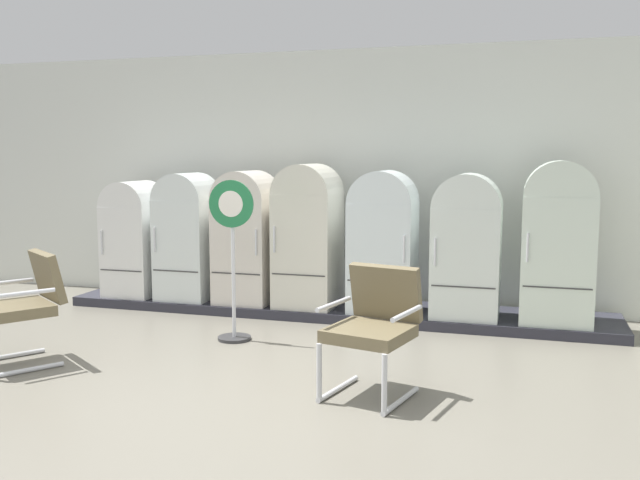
% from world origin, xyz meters
% --- Properties ---
extents(ground, '(12.00, 10.00, 0.05)m').
position_xyz_m(ground, '(0.00, 0.00, -0.03)').
color(ground, slate).
extents(back_wall, '(11.76, 0.12, 2.98)m').
position_xyz_m(back_wall, '(0.00, 3.66, 1.50)').
color(back_wall, silver).
rests_on(back_wall, ground).
extents(display_plinth, '(6.09, 0.95, 0.11)m').
position_xyz_m(display_plinth, '(0.00, 3.02, 0.05)').
color(display_plinth, '#2A2A34').
rests_on(display_plinth, ground).
extents(refrigerator_0, '(0.58, 0.67, 1.36)m').
position_xyz_m(refrigerator_0, '(-2.41, 2.91, 0.82)').
color(refrigerator_0, white).
rests_on(refrigerator_0, display_plinth).
extents(refrigerator_1, '(0.61, 0.64, 1.46)m').
position_xyz_m(refrigerator_1, '(-1.71, 2.90, 0.88)').
color(refrigerator_1, white).
rests_on(refrigerator_1, display_plinth).
extents(refrigerator_2, '(0.62, 0.68, 1.49)m').
position_xyz_m(refrigerator_2, '(-0.97, 2.91, 0.89)').
color(refrigerator_2, silver).
rests_on(refrigerator_2, display_plinth).
extents(refrigerator_3, '(0.64, 0.72, 1.57)m').
position_xyz_m(refrigerator_3, '(-0.25, 2.93, 0.94)').
color(refrigerator_3, silver).
rests_on(refrigerator_3, display_plinth).
extents(refrigerator_4, '(0.67, 0.62, 1.50)m').
position_xyz_m(refrigerator_4, '(0.60, 2.89, 0.90)').
color(refrigerator_4, white).
rests_on(refrigerator_4, display_plinth).
extents(refrigerator_5, '(0.68, 0.61, 1.48)m').
position_xyz_m(refrigerator_5, '(1.47, 2.88, 0.88)').
color(refrigerator_5, silver).
rests_on(refrigerator_5, display_plinth).
extents(refrigerator_6, '(0.69, 0.67, 1.61)m').
position_xyz_m(refrigerator_6, '(2.35, 2.91, 0.96)').
color(refrigerator_6, silver).
rests_on(refrigerator_6, display_plinth).
extents(armchair_left, '(0.83, 0.86, 0.95)m').
position_xyz_m(armchair_left, '(-2.00, 0.51, 0.55)').
color(armchair_left, silver).
rests_on(armchair_left, ground).
extents(armchair_right, '(0.72, 0.77, 0.95)m').
position_xyz_m(armchair_right, '(1.00, 0.61, 0.55)').
color(armchair_right, silver).
rests_on(armchair_right, ground).
extents(sign_stand, '(0.45, 0.32, 1.54)m').
position_xyz_m(sign_stand, '(-0.61, 1.70, 0.75)').
color(sign_stand, '#2D2D30').
rests_on(sign_stand, ground).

